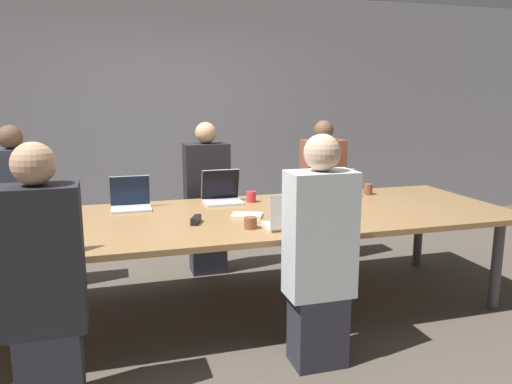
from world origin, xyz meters
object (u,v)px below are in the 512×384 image
(stapler, at_px, (196,220))
(laptop_far_right, at_px, (339,187))
(laptop_far_midleft, at_px, (131,200))
(bottle_near_left, at_px, (2,229))
(person_far_center, at_px, (207,201))
(person_near_left, at_px, (44,286))
(cup_far_center, at_px, (251,197))
(cup_far_right, at_px, (368,189))
(laptop_near_left, at_px, (47,238))
(person_far_right, at_px, (322,194))
(person_far_left, at_px, (17,213))
(person_near_midright, at_px, (320,256))
(cup_near_midright, at_px, (251,223))
(laptop_near_midright, at_px, (292,218))
(laptop_far_center, at_px, (222,193))

(stapler, bearing_deg, laptop_far_right, 47.73)
(laptop_far_midleft, height_order, laptop_far_right, laptop_far_midleft)
(bottle_near_left, bearing_deg, person_far_center, 40.76)
(person_near_left, distance_m, cup_far_center, 1.98)
(person_near_left, height_order, person_far_center, person_near_left)
(cup_far_center, relative_size, laptop_far_right, 0.28)
(cup_far_right, bearing_deg, cup_far_center, -179.42)
(laptop_near_left, relative_size, person_far_right, 0.23)
(person_far_left, distance_m, person_near_midright, 2.65)
(bottle_near_left, bearing_deg, person_near_midright, -16.70)
(person_far_left, xyz_separation_m, person_far_right, (2.76, 0.03, -0.00))
(bottle_near_left, relative_size, person_near_midright, 0.17)
(person_near_left, xyz_separation_m, cup_far_center, (1.47, 1.33, 0.11))
(laptop_far_right, height_order, person_near_midright, person_near_midright)
(person_far_center, bearing_deg, stapler, -104.75)
(stapler, bearing_deg, person_far_right, 60.51)
(laptop_far_right, bearing_deg, person_far_left, 170.91)
(cup_far_right, bearing_deg, person_far_left, 170.49)
(laptop_near_left, distance_m, person_far_center, 1.91)
(person_near_left, relative_size, cup_near_midright, 16.46)
(cup_far_right, bearing_deg, person_far_right, 111.87)
(laptop_near_midright, relative_size, person_near_midright, 0.25)
(cup_far_center, xyz_separation_m, person_far_left, (-1.88, 0.51, -0.13))
(bottle_near_left, distance_m, cup_near_midright, 1.52)
(laptop_near_left, relative_size, person_far_left, 0.23)
(stapler, bearing_deg, person_near_left, -116.81)
(person_near_left, height_order, stapler, person_near_left)
(person_near_left, bearing_deg, laptop_far_midleft, -110.01)
(person_near_left, height_order, laptop_far_center, person_near_left)
(laptop_far_center, xyz_separation_m, person_near_midright, (0.29, -1.36, -0.14))
(person_far_center, relative_size, person_near_midright, 0.98)
(cup_far_right, relative_size, cup_near_midright, 1.12)
(laptop_near_midright, bearing_deg, stapler, -27.50)
(laptop_near_left, height_order, cup_near_midright, laptop_near_left)
(person_far_center, distance_m, laptop_far_right, 1.21)
(person_near_left, xyz_separation_m, laptop_near_midright, (1.51, 0.45, 0.14))
(person_far_right, bearing_deg, person_far_center, -178.95)
(person_near_left, bearing_deg, cup_far_right, -152.49)
(laptop_near_left, distance_m, person_far_right, 2.80)
(cup_far_right, xyz_separation_m, cup_near_midright, (-1.33, -0.81, -0.01))
(person_near_midright, bearing_deg, cup_far_right, -128.49)
(laptop_far_right, distance_m, laptop_near_midright, 1.24)
(laptop_far_center, distance_m, laptop_far_midleft, 0.74)
(bottle_near_left, height_order, stapler, bottle_near_left)
(bottle_near_left, bearing_deg, person_near_left, -63.88)
(person_far_left, bearing_deg, bottle_near_left, -84.15)
(bottle_near_left, distance_m, person_far_left, 1.28)
(person_far_left, bearing_deg, cup_far_right, -9.51)
(bottle_near_left, bearing_deg, cup_far_center, 23.28)
(cup_far_center, bearing_deg, laptop_far_right, 5.10)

